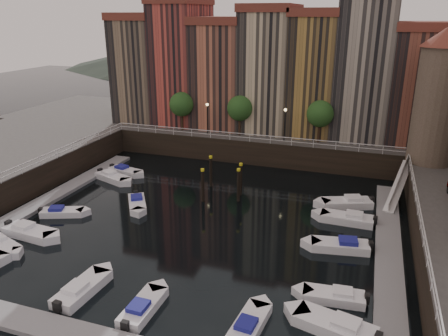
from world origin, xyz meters
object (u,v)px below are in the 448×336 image
at_px(corner_tower, 439,94).
at_px(gangway, 399,183).
at_px(mooring_pilings, 223,181).
at_px(boat_left_2, 61,212).
at_px(boat_left_1, 29,232).
at_px(boat_left_0, 0,245).

height_order(corner_tower, gangway, corner_tower).
distance_m(mooring_pilings, boat_left_2, 15.90).
height_order(mooring_pilings, boat_left_2, mooring_pilings).
xyz_separation_m(corner_tower, gangway, (-2.90, -4.50, -8.28)).
xyz_separation_m(gangway, boat_left_2, (-29.80, -13.66, -1.60)).
height_order(gangway, mooring_pilings, gangway).
relative_size(corner_tower, boat_left_1, 2.71).
distance_m(mooring_pilings, boat_left_0, 20.95).
distance_m(corner_tower, boat_left_1, 40.77).
xyz_separation_m(gangway, mooring_pilings, (-17.01, -4.31, -0.27)).
bearing_deg(gangway, boat_left_1, -148.94).
relative_size(boat_left_0, boat_left_2, 1.07).
height_order(corner_tower, mooring_pilings, corner_tower).
bearing_deg(boat_left_1, boat_left_2, 95.66).
bearing_deg(boat_left_0, boat_left_2, 103.60).
bearing_deg(gangway, mooring_pilings, -165.80).
relative_size(corner_tower, boat_left_2, 3.33).
distance_m(gangway, mooring_pilings, 17.55).
bearing_deg(boat_left_1, gangway, 35.79).
relative_size(mooring_pilings, boat_left_1, 0.88).
distance_m(gangway, boat_left_1, 34.74).
relative_size(gangway, boat_left_1, 1.63).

